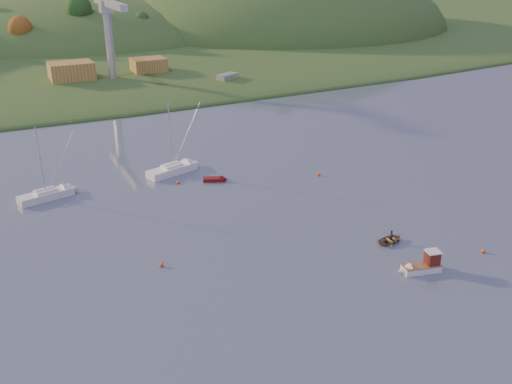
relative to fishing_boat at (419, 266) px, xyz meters
name	(u,v)px	position (x,y,z in m)	size (l,w,h in m)	color
ground	(409,354)	(-10.69, -10.86, -0.74)	(500.00, 500.00, 0.00)	#364458
far_shore	(47,36)	(-10.69, 219.14, -0.74)	(620.00, 220.00, 1.50)	#28461C
shore_slope	(75,61)	(-10.69, 154.14, -0.74)	(640.00, 150.00, 7.00)	#28461C
hill_center	(80,41)	(-0.69, 199.14, -0.74)	(140.00, 120.00, 36.00)	#28461C
hill_right	(282,32)	(84.31, 184.14, -0.74)	(150.00, 130.00, 60.00)	#28461C
hillside_trees	(65,52)	(-10.69, 174.14, -0.74)	(280.00, 50.00, 32.00)	#1F4117
wharf	(123,81)	(-5.69, 111.14, 0.46)	(42.00, 16.00, 2.40)	slate
shed_west	(71,72)	(-18.69, 112.14, 4.06)	(11.00, 8.00, 4.80)	olive
shed_east	(149,66)	(2.31, 113.14, 3.66)	(9.00, 7.00, 4.00)	olive
dock_crane	(109,22)	(-8.69, 107.53, 16.43)	(3.20, 28.00, 20.30)	#B7B7BC
fishing_boat	(419,266)	(0.00, 0.00, 0.00)	(5.49, 2.78, 3.35)	silver
sailboat_near	(172,169)	(-15.24, 42.59, 0.03)	(9.12, 5.06, 12.12)	white
sailboat_far	(46,194)	(-35.49, 41.07, -0.02)	(8.32, 4.17, 11.08)	silver
canoe	(391,240)	(1.77, 7.16, -0.36)	(2.61, 3.66, 0.76)	#8A6D4C
paddler	(391,237)	(1.77, 7.16, 0.00)	(0.54, 0.35, 1.47)	black
red_tender	(219,179)	(-9.68, 36.10, -0.46)	(4.16, 2.80, 1.35)	#5B0D0E
work_vessel	(228,82)	(19.12, 97.14, 0.51)	(14.47, 10.08, 3.52)	slate
buoy_0	(483,251)	(10.18, -0.11, -0.49)	(0.50, 0.50, 0.50)	#FC4B0D
buoy_1	(319,174)	(5.98, 30.77, -0.49)	(0.50, 0.50, 0.50)	#FC4B0D
buoy_3	(178,182)	(-15.85, 37.92, -0.49)	(0.50, 0.50, 0.50)	#FC4B0D
buoy_4	(161,265)	(-26.24, 14.46, -0.49)	(0.50, 0.50, 0.50)	#FC4B0D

